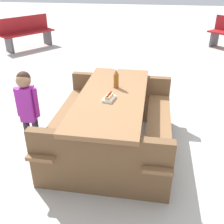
{
  "coord_description": "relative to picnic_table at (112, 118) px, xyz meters",
  "views": [
    {
      "loc": [
        2.79,
        0.42,
        2.05
      ],
      "look_at": [
        0.0,
        0.0,
        0.52
      ],
      "focal_mm": 43.15,
      "sensor_mm": 36.0,
      "label": 1
    }
  ],
  "objects": [
    {
      "name": "ground_plane",
      "position": [
        0.0,
        0.0,
        -0.44
      ],
      "size": [
        30.0,
        30.0,
        0.0
      ],
      "primitive_type": "plane",
      "color": "#B7B2A8",
      "rests_on": "ground"
    },
    {
      "name": "picnic_table",
      "position": [
        0.0,
        0.0,
        0.0
      ],
      "size": [
        1.81,
        1.42,
        0.75
      ],
      "color": "brown",
      "rests_on": "ground"
    },
    {
      "name": "soda_bottle",
      "position": [
        -0.22,
        0.02,
        0.41
      ],
      "size": [
        0.06,
        0.06,
        0.24
      ],
      "color": "brown",
      "rests_on": "picnic_table"
    },
    {
      "name": "hotdog_tray",
      "position": [
        0.14,
        -0.01,
        0.34
      ],
      "size": [
        0.2,
        0.14,
        0.08
      ],
      "color": "white",
      "rests_on": "picnic_table"
    },
    {
      "name": "child_in_coat",
      "position": [
        0.25,
        -0.93,
        0.24
      ],
      "size": [
        0.17,
        0.26,
        1.07
      ],
      "color": "#262633",
      "rests_on": "ground"
    },
    {
      "name": "park_bench_far",
      "position": [
        -4.45,
        -3.09,
        0.0
      ],
      "size": [
        1.45,
        1.2,
        0.85
      ],
      "color": "maroon",
      "rests_on": "ground"
    }
  ]
}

